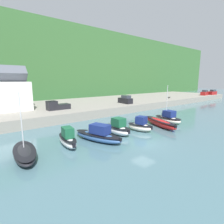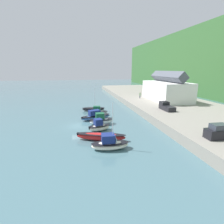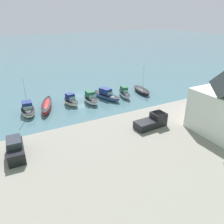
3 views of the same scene
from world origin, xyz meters
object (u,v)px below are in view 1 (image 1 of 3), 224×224
pickup_truck_0 (56,106)px  moored_boat_0 (25,153)px  moored_boat_2 (98,135)px  parked_car_1 (205,93)px  moored_boat_1 (68,139)px  moored_boat_3 (118,128)px  parked_car_0 (213,93)px  dog_on_quay (169,97)px  moored_boat_6 (168,118)px  parked_car_2 (125,100)px  moored_boat_5 (160,123)px  moored_boat_4 (140,126)px

pickup_truck_0 → moored_boat_0: bearing=147.3°
moored_boat_2 → parked_car_1: 64.15m
moored_boat_1 → moored_boat_3: 7.79m
moored_boat_0 → pickup_truck_0: (10.01, 16.85, 2.05)m
moored_boat_2 → pickup_truck_0: 17.39m
parked_car_0 → dog_on_quay: (-28.99, 1.96, -0.46)m
moored_boat_6 → parked_car_2: bearing=80.5°
parked_car_0 → parked_car_1: bearing=84.5°
moored_boat_2 → moored_boat_5: size_ratio=0.90×
moored_boat_3 → moored_boat_5: 8.65m
moored_boat_0 → moored_boat_5: size_ratio=0.79×
moored_boat_0 → moored_boat_5: bearing=4.9°
parked_car_0 → parked_car_2: (-48.34, 2.52, 0.00)m
parked_car_1 → moored_boat_1: bearing=95.7°
moored_boat_0 → parked_car_1: bearing=18.4°
moored_boat_2 → parked_car_0: bearing=-7.0°
moored_boat_1 → moored_boat_6: size_ratio=0.76×
moored_boat_4 → moored_boat_6: (8.22, 0.48, -0.00)m
moored_boat_5 → parked_car_0: (55.34, 13.79, 2.05)m
moored_boat_6 → parked_car_2: moored_boat_6 is taller
parked_car_1 → parked_car_2: size_ratio=1.02×
moored_boat_0 → dog_on_quay: size_ratio=7.90×
moored_boat_3 → moored_boat_6: moored_boat_6 is taller
moored_boat_1 → moored_boat_5: bearing=2.5°
moored_boat_1 → moored_boat_5: (16.34, -1.54, -0.18)m
parked_car_2 → dog_on_quay: parked_car_2 is taller
moored_boat_0 → moored_boat_3: bearing=8.8°
moored_boat_4 → pickup_truck_0: pickup_truck_0 is taller
moored_boat_6 → parked_car_0: 53.43m
moored_boat_6 → parked_car_1: size_ratio=1.61×
moored_boat_4 → parked_car_0: parked_car_0 is taller
moored_boat_5 → moored_boat_4: bearing=-165.2°
moored_boat_0 → moored_boat_1: 5.01m
moored_boat_2 → parked_car_0: 69.14m
pickup_truck_0 → moored_boat_3: bearing=-172.6°
parked_car_0 → moored_boat_0: bearing=104.4°
parked_car_2 → moored_boat_5: bearing=-110.4°
moored_boat_1 → parked_car_1: size_ratio=1.21×
moored_boat_2 → moored_boat_4: (7.82, -0.24, 0.04)m
moored_boat_3 → pickup_truck_0: bearing=98.4°
pickup_truck_0 → parked_car_0: bearing=-95.5°
moored_boat_1 → moored_boat_5: size_ratio=0.62×
moored_boat_3 → moored_boat_4: size_ratio=1.13×
moored_boat_4 → dog_on_quay: 34.68m
moored_boat_3 → moored_boat_1: bearing=176.9°
parked_car_2 → pickup_truck_0: (-18.30, 1.51, -0.10)m
moored_boat_5 → parked_car_2: size_ratio=1.99×
parked_car_0 → moored_boat_3: bearing=106.0°
moored_boat_3 → parked_car_1: size_ratio=1.16×
moored_boat_2 → moored_boat_4: moored_boat_4 is taller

